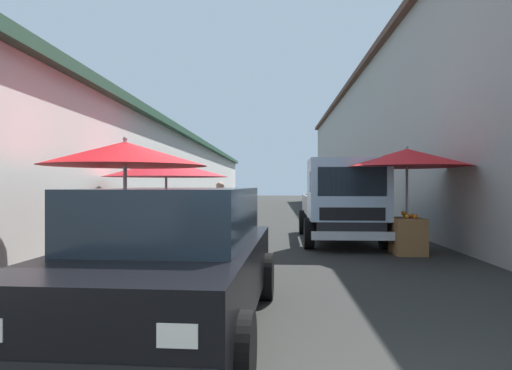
# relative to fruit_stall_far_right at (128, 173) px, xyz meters

# --- Properties ---
(ground) EXTENTS (90.00, 90.00, 0.00)m
(ground) POSITION_rel_fruit_stall_far_right_xyz_m (9.17, -2.30, -1.67)
(ground) COLOR #282826
(building_left_whitewash) EXTENTS (49.80, 7.50, 3.76)m
(building_left_whitewash) POSITION_rel_fruit_stall_far_right_xyz_m (11.42, 5.16, 0.22)
(building_left_whitewash) COLOR silver
(building_left_whitewash) RESTS_ON ground
(building_right_concrete) EXTENTS (49.80, 7.50, 6.97)m
(building_right_concrete) POSITION_rel_fruit_stall_far_right_xyz_m (11.42, -9.76, 1.83)
(building_right_concrete) COLOR gray
(building_right_concrete) RESTS_ON ground
(fruit_stall_far_right) EXTENTS (2.46, 2.46, 2.21)m
(fruit_stall_far_right) POSITION_rel_fruit_stall_far_right_xyz_m (0.00, 0.00, 0.00)
(fruit_stall_far_right) COLOR #9E9EA3
(fruit_stall_far_right) RESTS_ON ground
(fruit_stall_near_left) EXTENTS (2.77, 2.77, 2.35)m
(fruit_stall_near_left) POSITION_rel_fruit_stall_far_right_xyz_m (3.27, -5.09, 0.21)
(fruit_stall_near_left) COLOR #9E9EA3
(fruit_stall_near_left) RESTS_ON ground
(fruit_stall_near_right) EXTENTS (2.75, 2.75, 2.11)m
(fruit_stall_near_right) POSITION_rel_fruit_stall_far_right_xyz_m (3.14, 0.23, -0.04)
(fruit_stall_near_right) COLOR #9E9EA3
(fruit_stall_near_right) RESTS_ON ground
(hatchback_car) EXTENTS (3.98, 2.07, 1.45)m
(hatchback_car) POSITION_rel_fruit_stall_far_right_xyz_m (-2.07, -1.17, -0.93)
(hatchback_car) COLOR black
(hatchback_car) RESTS_ON ground
(delivery_truck) EXTENTS (4.95, 2.03, 2.08)m
(delivery_truck) POSITION_rel_fruit_stall_far_right_xyz_m (4.44, -3.88, -0.63)
(delivery_truck) COLOR black
(delivery_truck) RESTS_ON ground
(vendor_by_crates) EXTENTS (0.47, 0.47, 1.56)m
(vendor_by_crates) POSITION_rel_fruit_stall_far_right_xyz_m (4.57, -0.82, -0.78)
(vendor_by_crates) COLOR navy
(vendor_by_crates) RESTS_ON ground
(parked_scooter) EXTENTS (1.69, 0.32, 1.14)m
(parked_scooter) POSITION_rel_fruit_stall_far_right_xyz_m (10.24, 0.88, -1.22)
(parked_scooter) COLOR black
(parked_scooter) RESTS_ON ground
(plastic_stool) EXTENTS (0.30, 0.30, 0.43)m
(plastic_stool) POSITION_rel_fruit_stall_far_right_xyz_m (10.47, 0.12, -1.34)
(plastic_stool) COLOR #194CB2
(plastic_stool) RESTS_ON ground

